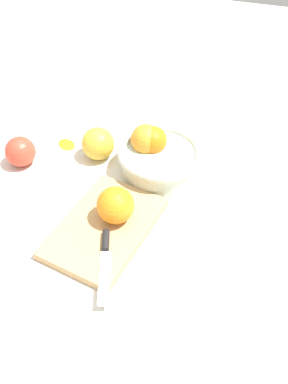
# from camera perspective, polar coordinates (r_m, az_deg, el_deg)

# --- Properties ---
(ground_plane) EXTENTS (2.40, 2.40, 0.00)m
(ground_plane) POSITION_cam_1_polar(r_m,az_deg,el_deg) (0.91, -8.92, 0.74)
(ground_plane) COLOR silver
(bowl) EXTENTS (0.19, 0.19, 0.11)m
(bowl) POSITION_cam_1_polar(r_m,az_deg,el_deg) (0.91, 1.97, 5.14)
(bowl) COLOR beige
(bowl) RESTS_ON ground_plane
(cutting_board) EXTENTS (0.27, 0.20, 0.02)m
(cutting_board) POSITION_cam_1_polar(r_m,az_deg,el_deg) (0.81, -5.53, -5.01)
(cutting_board) COLOR tan
(cutting_board) RESTS_ON ground_plane
(orange_on_board) EXTENTS (0.07, 0.07, 0.07)m
(orange_on_board) POSITION_cam_1_polar(r_m,az_deg,el_deg) (0.78, -4.05, -1.87)
(orange_on_board) COLOR orange
(orange_on_board) RESTS_ON cutting_board
(knife) EXTENTS (0.15, 0.07, 0.01)m
(knife) POSITION_cam_1_polar(r_m,az_deg,el_deg) (0.75, -5.48, -8.88)
(knife) COLOR silver
(knife) RESTS_ON cutting_board
(apple_mid_left) EXTENTS (0.08, 0.08, 0.08)m
(apple_mid_left) POSITION_cam_1_polar(r_m,az_deg,el_deg) (0.95, -6.70, 6.81)
(apple_mid_left) COLOR gold
(apple_mid_left) RESTS_ON ground_plane
(apple_front_left) EXTENTS (0.07, 0.07, 0.07)m
(apple_front_left) POSITION_cam_1_polar(r_m,az_deg,el_deg) (0.97, -16.97, 5.46)
(apple_front_left) COLOR #D6422D
(apple_front_left) RESTS_ON ground_plane
(citrus_peel) EXTENTS (0.06, 0.06, 0.01)m
(citrus_peel) POSITION_cam_1_polar(r_m,az_deg,el_deg) (1.02, -10.83, 6.71)
(citrus_peel) COLOR orange
(citrus_peel) RESTS_ON ground_plane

